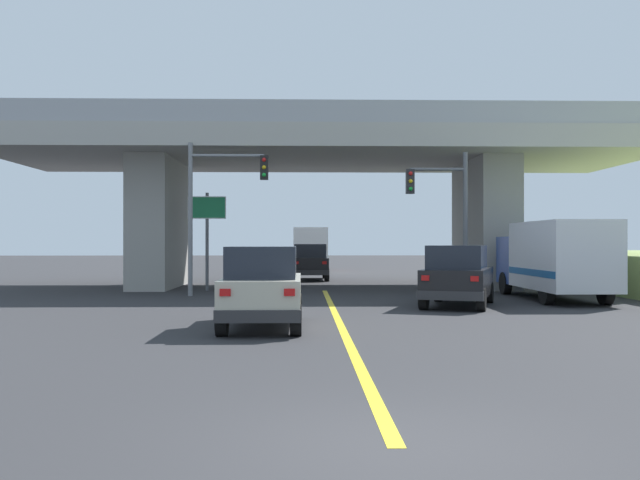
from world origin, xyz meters
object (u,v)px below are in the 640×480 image
at_px(box_truck, 555,258).
at_px(highway_sign, 207,218).
at_px(sedan_oncoming, 310,262).
at_px(traffic_signal_nearside, 446,206).
at_px(traffic_signal_farside, 216,197).
at_px(suv_crossing, 458,276).
at_px(semi_truck_distant, 310,249).
at_px(suv_lead, 263,287).

relative_size(box_truck, highway_sign, 1.67).
xyz_separation_m(sedan_oncoming, traffic_signal_nearside, (5.19, -12.31, 2.53)).
bearing_deg(traffic_signal_farside, traffic_signal_nearside, -3.57).
bearing_deg(sedan_oncoming, suv_crossing, -74.14).
height_order(highway_sign, semi_truck_distant, highway_sign).
bearing_deg(traffic_signal_nearside, highway_sign, 159.93).
bearing_deg(suv_crossing, suv_lead, -117.90).
height_order(suv_crossing, traffic_signal_nearside, traffic_signal_nearside).
bearing_deg(highway_sign, semi_truck_distant, 76.25).
relative_size(traffic_signal_nearside, semi_truck_distant, 0.78).
bearing_deg(suv_lead, sedan_oncoming, 86.37).
relative_size(suv_crossing, box_truck, 0.66).
xyz_separation_m(suv_crossing, box_truck, (4.13, 2.50, 0.52)).
bearing_deg(box_truck, traffic_signal_farside, 169.61).
height_order(suv_lead, highway_sign, highway_sign).
distance_m(suv_crossing, highway_sign, 12.37).
height_order(traffic_signal_nearside, traffic_signal_farside, traffic_signal_farside).
distance_m(suv_lead, traffic_signal_nearside, 12.21).
bearing_deg(suv_lead, traffic_signal_nearside, 56.47).
xyz_separation_m(suv_crossing, semi_truck_distant, (-4.58, 27.23, 0.63)).
height_order(suv_crossing, highway_sign, highway_sign).
bearing_deg(suv_crossing, box_truck, 50.37).
bearing_deg(semi_truck_distant, sedan_oncoming, -90.71).
bearing_deg(suv_crossing, traffic_signal_nearside, 102.78).
height_order(sedan_oncoming, traffic_signal_nearside, traffic_signal_nearside).
distance_m(suv_lead, traffic_signal_farside, 11.19).
bearing_deg(traffic_signal_nearside, sedan_oncoming, 112.85).
bearing_deg(semi_truck_distant, suv_lead, -92.68).
bearing_deg(highway_sign, sedan_oncoming, 62.16).
xyz_separation_m(sedan_oncoming, semi_truck_distant, (0.13, 10.65, 0.63)).
xyz_separation_m(suv_crossing, highway_sign, (-9.32, 7.84, 2.15)).
bearing_deg(suv_lead, traffic_signal_farside, 103.12).
xyz_separation_m(box_truck, highway_sign, (-13.45, 5.34, 1.63)).
distance_m(suv_crossing, traffic_signal_nearside, 4.98).
height_order(suv_lead, sedan_oncoming, same).
relative_size(suv_crossing, sedan_oncoming, 1.05).
height_order(box_truck, highway_sign, highway_sign).
relative_size(traffic_signal_farside, highway_sign, 1.41).
relative_size(box_truck, sedan_oncoming, 1.58).
bearing_deg(box_truck, highway_sign, 158.33).
height_order(box_truck, traffic_signal_farside, traffic_signal_farside).
relative_size(suv_lead, traffic_signal_nearside, 0.78).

